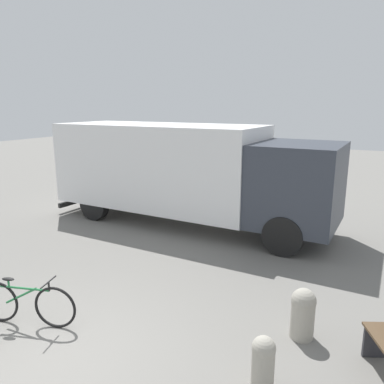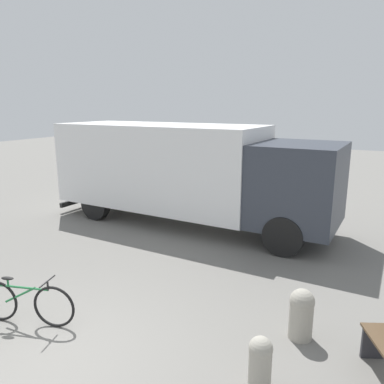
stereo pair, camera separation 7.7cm
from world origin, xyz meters
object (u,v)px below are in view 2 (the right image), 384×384
object	(u,v)px
delivery_truck	(186,169)
bollard_far_bench	(301,312)
bicycle_middle	(25,302)
bollard_near_bench	(260,361)

from	to	relation	value
delivery_truck	bollard_far_bench	world-z (taller)	delivery_truck
bicycle_middle	bollard_near_bench	world-z (taller)	bicycle_middle
delivery_truck	bollard_far_bench	bearing A→B (deg)	-43.00
delivery_truck	bicycle_middle	distance (m)	6.25
bicycle_middle	bollard_near_bench	xyz separation A→B (m)	(3.90, 0.30, 0.01)
bollard_near_bench	bollard_far_bench	xyz separation A→B (m)	(0.26, 1.34, 0.04)
delivery_truck	bicycle_middle	world-z (taller)	delivery_truck
delivery_truck	bollard_far_bench	size ratio (longest dim) A/B	10.67
delivery_truck	bollard_near_bench	xyz separation A→B (m)	(4.07, -5.81, -1.28)
bollard_near_bench	bollard_far_bench	world-z (taller)	bollard_far_bench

